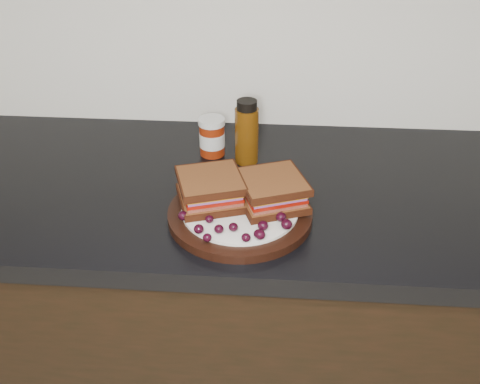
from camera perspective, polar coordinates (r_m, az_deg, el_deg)
The scene contains 32 objects.
base_cabinets at distance 1.45m, azimuth -0.64°, elevation -14.99°, with size 3.96×0.58×0.86m, color black.
countertop at distance 1.16m, azimuth -0.77°, elevation 0.11°, with size 3.98×0.60×0.04m, color black.
plate at distance 1.04m, azimuth -0.00°, elevation -2.37°, with size 0.28×0.28×0.02m, color black.
sandwich_left at distance 1.03m, azimuth -3.16°, elevation 0.28°, with size 0.12×0.12×0.06m, color brown, non-canonical shape.
sandwich_right at distance 1.03m, azimuth 3.43°, elevation 0.13°, with size 0.12×0.12×0.06m, color brown, non-canonical shape.
grape_0 at distance 1.00m, azimuth -6.10°, elevation -2.52°, with size 0.02×0.02×0.02m, color black.
grape_1 at distance 0.99m, azimuth -3.29°, elevation -2.91°, with size 0.02×0.02×0.01m, color black.
grape_2 at distance 0.96m, azimuth -4.42°, elevation -3.96°, with size 0.02×0.02×0.02m, color black.
grape_3 at distance 0.94m, azimuth -3.52°, elevation -4.87°, with size 0.02×0.02×0.02m, color black.
grape_4 at distance 0.96m, azimuth -2.27°, elevation -3.97°, with size 0.02×0.02×0.02m, color black.
grape_5 at distance 0.97m, azimuth -0.72°, elevation -3.76°, with size 0.02×0.02×0.02m, color black.
grape_6 at distance 0.94m, azimuth 0.64°, elevation -4.88°, with size 0.02×0.02×0.02m, color black.
grape_7 at distance 0.95m, azimuth 2.17°, elevation -4.58°, with size 0.02×0.02×0.02m, color black.
grape_8 at distance 0.95m, azimuth 1.98°, elevation -4.49°, with size 0.02×0.02×0.02m, color black.
grape_9 at distance 0.97m, azimuth 2.46°, elevation -3.61°, with size 0.02×0.02×0.02m, color black.
grape_10 at distance 0.97m, azimuth 4.99°, elevation -3.46°, with size 0.02×0.02×0.02m, color black.
grape_11 at distance 0.99m, azimuth 4.40°, elevation -2.67°, with size 0.02×0.02×0.02m, color black.
grape_12 at distance 1.00m, azimuth 4.34°, elevation -2.27°, with size 0.02×0.02×0.02m, color black.
grape_13 at distance 1.03m, azimuth 5.21°, elevation -1.20°, with size 0.02×0.02×0.02m, color black.
grape_14 at distance 1.04m, azimuth 4.37°, elevation -0.87°, with size 0.02×0.02×0.02m, color black.
grape_15 at distance 1.03m, azimuth 2.95°, elevation -0.97°, with size 0.02×0.02×0.02m, color black.
grape_16 at distance 1.09m, azimuth -2.41°, elevation 0.84°, with size 0.02×0.02×0.02m, color black.
grape_17 at distance 1.06m, azimuth -2.90°, elevation -0.00°, with size 0.02×0.02×0.02m, color black.
grape_18 at distance 1.06m, azimuth -4.10°, elevation -0.12°, with size 0.02×0.02×0.02m, color black.
grape_19 at distance 1.05m, azimuth -4.27°, elevation -0.49°, with size 0.02×0.02×0.02m, color black.
grape_20 at distance 1.02m, azimuth -2.93°, elevation -1.72°, with size 0.02×0.02×0.01m, color black.
grape_21 at distance 1.01m, azimuth -3.65°, elevation -2.07°, with size 0.02×0.02×0.01m, color black.
grape_22 at distance 1.05m, azimuth -2.27°, elevation -0.51°, with size 0.02×0.02×0.01m, color black.
grape_23 at distance 1.06m, azimuth -4.79°, elevation -0.17°, with size 0.02×0.02×0.02m, color black.
grape_24 at distance 1.04m, azimuth -4.19°, elevation -0.96°, with size 0.02×0.02×0.02m, color black.
condiment_jar at distance 1.25m, azimuth -3.00°, elevation 5.93°, with size 0.06×0.06×0.09m, color maroon.
oil_bottle at distance 1.20m, azimuth 0.71°, elevation 6.45°, with size 0.05×0.05×0.15m, color #502B08.
Camera 1 is at (0.09, 0.73, 1.51)m, focal length 40.00 mm.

